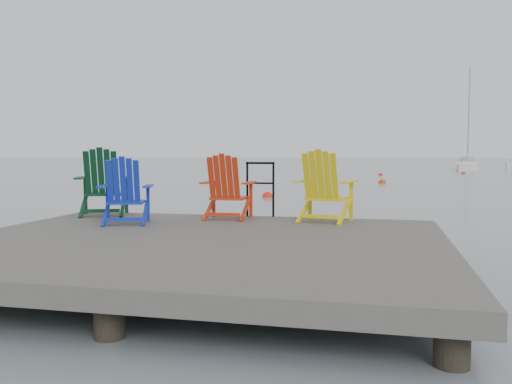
% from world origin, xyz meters
% --- Properties ---
extents(ground, '(400.00, 400.00, 0.00)m').
position_xyz_m(ground, '(0.00, 0.00, 0.00)').
color(ground, slate).
rests_on(ground, ground).
extents(dock, '(6.00, 5.00, 1.40)m').
position_xyz_m(dock, '(0.00, 0.00, 0.35)').
color(dock, '#292624').
rests_on(dock, ground).
extents(handrail, '(0.48, 0.04, 0.90)m').
position_xyz_m(handrail, '(0.25, 2.45, 1.04)').
color(handrail, black).
rests_on(handrail, dock).
extents(chair_green, '(1.05, 1.01, 1.10)m').
position_xyz_m(chair_green, '(-2.33, 1.97, 1.05)').
color(chair_green, '#09311A').
rests_on(chair_green, dock).
extents(chair_blue, '(0.92, 0.87, 0.96)m').
position_xyz_m(chair_blue, '(-1.46, 1.04, 0.99)').
color(chair_blue, '#1028AC').
rests_on(chair_blue, dock).
extents(chair_red, '(0.81, 0.75, 1.00)m').
position_xyz_m(chair_red, '(-0.18, 1.97, 1.00)').
color(chair_red, red).
rests_on(chair_red, dock).
extents(chair_yellow, '(0.95, 0.89, 1.06)m').
position_xyz_m(chair_yellow, '(1.35, 1.96, 1.04)').
color(chair_yellow, yellow).
rests_on(chair_yellow, dock).
extents(sailboat_near, '(2.88, 7.21, 9.87)m').
position_xyz_m(sailboat_near, '(10.07, 47.57, 0.36)').
color(sailboat_near, white).
rests_on(sailboat_near, ground).
extents(buoy_a, '(0.37, 0.37, 0.37)m').
position_xyz_m(buoy_a, '(-1.74, 12.56, 0.00)').
color(buoy_a, red).
rests_on(buoy_a, ground).
extents(buoy_b, '(0.41, 0.41, 0.41)m').
position_xyz_m(buoy_b, '(2.26, 22.79, 0.00)').
color(buoy_b, red).
rests_on(buoy_b, ground).
extents(buoy_c, '(0.34, 0.34, 0.34)m').
position_xyz_m(buoy_c, '(8.35, 37.72, 0.00)').
color(buoy_c, '#B8370A').
rests_on(buoy_c, ground).
extents(buoy_d, '(0.32, 0.32, 0.32)m').
position_xyz_m(buoy_d, '(2.17, 33.42, 0.00)').
color(buoy_d, red).
rests_on(buoy_d, ground).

